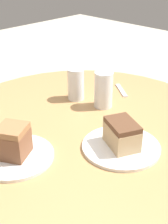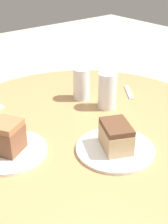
% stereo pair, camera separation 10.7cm
% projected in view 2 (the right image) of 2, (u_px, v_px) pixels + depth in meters
% --- Properties ---
extents(table, '(1.03, 1.03, 0.70)m').
position_uv_depth(table, '(84.00, 159.00, 1.17)').
color(table, tan).
rests_on(table, ground_plane).
extents(plate_near, '(0.23, 0.23, 0.01)m').
position_uv_depth(plate_near, '(9.00, 151.00, 0.93)').
color(plate_near, white).
rests_on(plate_near, table).
extents(plate_far, '(0.24, 0.24, 0.01)m').
position_uv_depth(plate_far, '(115.00, 149.00, 0.94)').
color(plate_far, white).
rests_on(plate_far, table).
extents(cake_slice_near, '(0.11, 0.11, 0.09)m').
position_uv_depth(cake_slice_near, '(7.00, 136.00, 0.91)').
color(cake_slice_near, brown).
rests_on(cake_slice_near, plate_near).
extents(cake_slice_far, '(0.12, 0.13, 0.08)m').
position_uv_depth(cake_slice_far, '(116.00, 136.00, 0.92)').
color(cake_slice_far, tan).
rests_on(cake_slice_far, plate_far).
extents(glass_lemonade, '(0.07, 0.07, 0.14)m').
position_uv_depth(glass_lemonade, '(107.00, 93.00, 1.16)').
color(glass_lemonade, beige).
rests_on(glass_lemonade, table).
extents(glass_water, '(0.07, 0.07, 0.13)m').
position_uv_depth(glass_water, '(81.00, 86.00, 1.24)').
color(glass_water, silver).
rests_on(glass_water, table).
extents(spoon, '(0.09, 0.12, 0.00)m').
position_uv_depth(spoon, '(129.00, 92.00, 1.31)').
color(spoon, silver).
rests_on(spoon, table).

